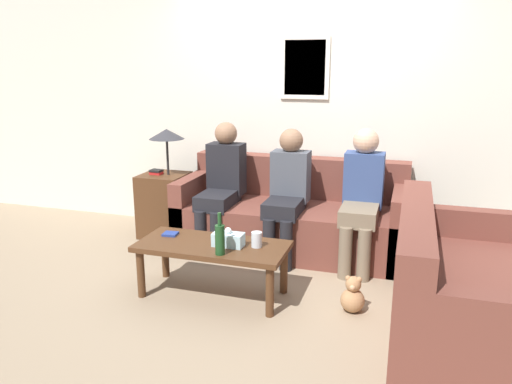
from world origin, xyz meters
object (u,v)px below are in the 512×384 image
wine_bottle (220,239)px  person_middle (288,189)px  person_left (222,181)px  couch_side (459,295)px  couch_main (292,218)px  person_right (362,193)px  drinking_glass (257,240)px  teddy_bear (353,296)px  coffee_table (213,251)px

wine_bottle → person_middle: (0.21, 1.14, 0.11)m
person_left → person_middle: (0.66, -0.07, -0.01)m
person_left → couch_side: bearing=-28.8°
couch_main → person_right: bearing=-16.8°
wine_bottle → drinking_glass: 0.31m
person_right → couch_main: bearing=163.2°
couch_side → person_right: (-0.74, 1.08, 0.35)m
wine_bottle → person_left: (-0.46, 1.21, 0.12)m
teddy_bear → drinking_glass: bearing=-179.6°
couch_main → person_right: 0.78m
couch_main → coffee_table: couch_main is taller
coffee_table → teddy_bear: size_ratio=4.17×
wine_bottle → couch_side: bearing=2.7°
teddy_bear → coffee_table: bearing=-177.5°
drinking_glass → teddy_bear: drinking_glass is taller
wine_bottle → drinking_glass: size_ratio=2.71×
coffee_table → teddy_bear: 1.09m
drinking_glass → couch_main: bearing=90.2°
couch_main → coffee_table: size_ratio=1.86×
coffee_table → teddy_bear: bearing=2.5°
person_middle → person_right: (0.66, 0.01, 0.01)m
drinking_glass → person_middle: 0.94m
couch_main → person_left: size_ratio=1.77×
couch_main → person_left: (-0.66, -0.14, 0.35)m
couch_side → person_right: person_right is taller
couch_main → couch_side: 1.90m
wine_bottle → person_left: person_left is taller
drinking_glass → person_right: (0.66, 0.93, 0.18)m
person_middle → teddy_bear: bearing=-51.9°
person_left → teddy_bear: size_ratio=4.38×
wine_bottle → person_left: size_ratio=0.26×
drinking_glass → person_right: 1.16m
person_right → person_middle: bearing=-179.1°
person_right → teddy_bear: 1.07m
couch_main → person_middle: size_ratio=1.81×
couch_side → person_middle: bearing=52.7°
couch_side → person_left: bearing=61.2°
couch_side → wine_bottle: bearing=92.7°
couch_main → drinking_glass: size_ratio=18.55×
teddy_bear → person_middle: bearing=128.1°
person_right → drinking_glass: bearing=-125.2°
couch_side → coffee_table: (-1.74, 0.10, 0.06)m
couch_side → drinking_glass: (-1.40, 0.15, 0.17)m
couch_side → coffee_table: couch_side is taller
couch_side → person_middle: (-1.40, 1.07, 0.34)m
drinking_glass → person_middle: size_ratio=0.10×
coffee_table → person_right: bearing=44.2°
drinking_glass → person_middle: bearing=90.1°
couch_side → couch_main: bearing=47.7°
person_left → person_middle: 0.67m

